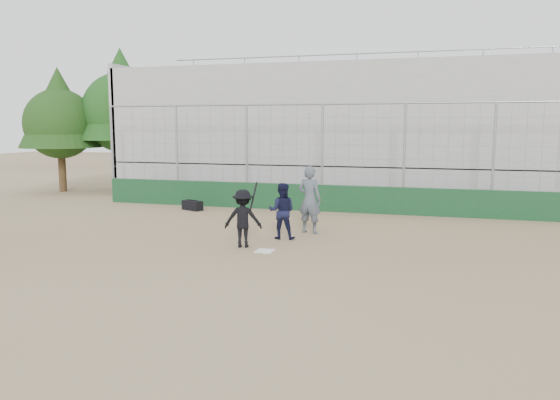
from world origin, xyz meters
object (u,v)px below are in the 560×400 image
(equipment_bag, at_px, (192,205))
(batter_at_plate, at_px, (243,218))
(umpire, at_px, (310,203))
(catcher_crouched, at_px, (282,220))

(equipment_bag, bearing_deg, batter_at_plate, -53.29)
(batter_at_plate, relative_size, equipment_bag, 1.86)
(umpire, relative_size, equipment_bag, 1.98)
(batter_at_plate, relative_size, umpire, 0.94)
(batter_at_plate, xyz_separation_m, umpire, (1.25, 2.36, 0.14))
(catcher_crouched, relative_size, umpire, 0.60)
(equipment_bag, bearing_deg, umpire, -30.37)
(umpire, xyz_separation_m, equipment_bag, (-5.34, 3.13, -0.73))
(umpire, distance_m, equipment_bag, 6.23)
(batter_at_plate, bearing_deg, catcher_crouched, 61.23)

